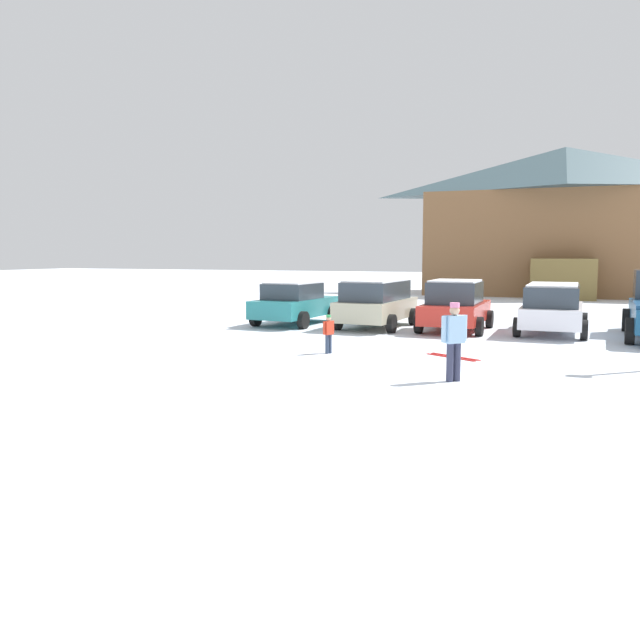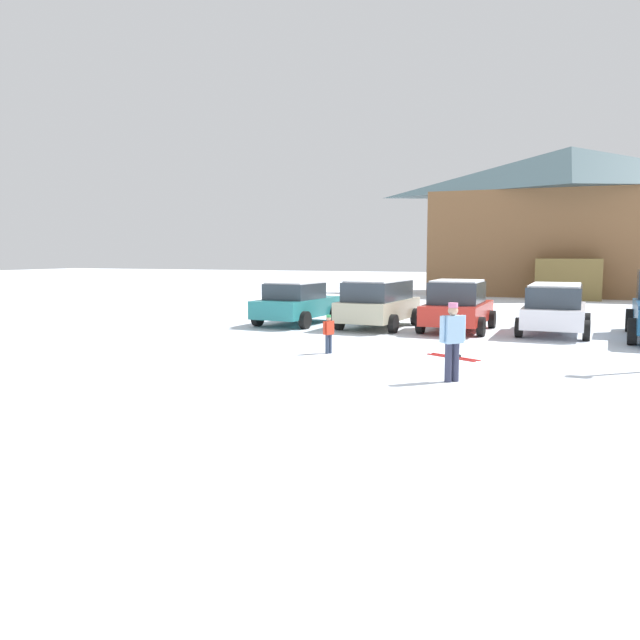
% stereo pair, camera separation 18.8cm
% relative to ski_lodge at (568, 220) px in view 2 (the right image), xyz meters
% --- Properties ---
extents(ground, '(160.00, 160.00, 0.00)m').
position_rel_ski_lodge_xyz_m(ground, '(-4.85, -33.35, -4.81)').
color(ground, silver).
extents(ski_lodge, '(17.68, 9.67, 9.48)m').
position_rel_ski_lodge_xyz_m(ski_lodge, '(0.00, 0.00, 0.00)').
color(ski_lodge, brown).
rests_on(ski_lodge, ground).
extents(parked_teal_hatchback, '(2.45, 4.20, 1.63)m').
position_rel_ski_lodge_xyz_m(parked_teal_hatchback, '(-9.39, -21.93, -3.98)').
color(parked_teal_hatchback, teal).
rests_on(parked_teal_hatchback, ground).
extents(parked_beige_suv, '(2.42, 4.30, 1.75)m').
position_rel_ski_lodge_xyz_m(parked_beige_suv, '(-6.18, -21.82, -3.87)').
color(parked_beige_suv, '#AFAB8E').
rests_on(parked_beige_suv, ground).
extents(parked_red_sedan, '(2.30, 4.10, 1.78)m').
position_rel_ski_lodge_xyz_m(parked_red_sedan, '(-3.35, -21.73, -3.93)').
color(parked_red_sedan, red).
rests_on(parked_red_sedan, ground).
extents(parked_white_suv, '(2.31, 4.29, 1.69)m').
position_rel_ski_lodge_xyz_m(parked_white_suv, '(-0.18, -21.41, -3.90)').
color(parked_white_suv, white).
rests_on(parked_white_suv, ground).
extents(skier_child_in_red_jacket, '(0.25, 0.36, 1.05)m').
position_rel_ski_lodge_xyz_m(skier_child_in_red_jacket, '(-5.73, -28.02, -4.22)').
color(skier_child_in_red_jacket, '#2F3C55').
rests_on(skier_child_in_red_jacket, ground).
extents(skier_adult_in_blue_parka, '(0.48, 0.46, 1.67)m').
position_rel_ski_lodge_xyz_m(skier_adult_in_blue_parka, '(-1.99, -30.53, -3.87)').
color(skier_adult_in_blue_parka, '#31344D').
rests_on(skier_adult_in_blue_parka, ground).
extents(pair_of_skis, '(1.49, 1.01, 0.08)m').
position_rel_ski_lodge_xyz_m(pair_of_skis, '(-2.48, -27.46, -4.79)').
color(pair_of_skis, red).
rests_on(pair_of_skis, ground).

